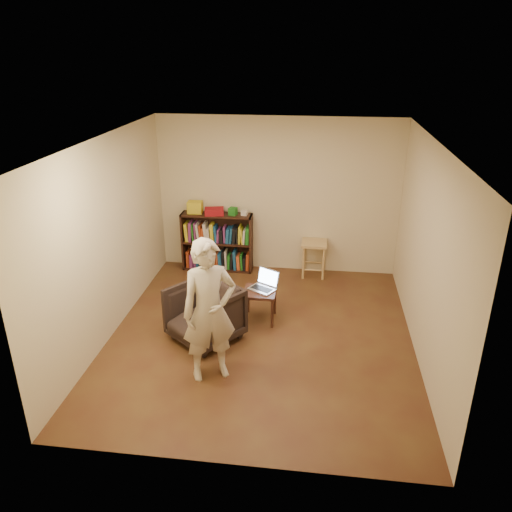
# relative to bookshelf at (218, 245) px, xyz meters

# --- Properties ---
(floor) EXTENTS (4.50, 4.50, 0.00)m
(floor) POSITION_rel_bookshelf_xyz_m (1.01, -2.09, -0.44)
(floor) COLOR #4A2317
(floor) RESTS_ON ground
(ceiling) EXTENTS (4.50, 4.50, 0.00)m
(ceiling) POSITION_rel_bookshelf_xyz_m (1.01, -2.09, 2.16)
(ceiling) COLOR silver
(ceiling) RESTS_ON wall_back
(wall_back) EXTENTS (4.00, 0.00, 4.00)m
(wall_back) POSITION_rel_bookshelf_xyz_m (1.01, 0.16, 0.86)
(wall_back) COLOR beige
(wall_back) RESTS_ON floor
(wall_left) EXTENTS (0.00, 4.50, 4.50)m
(wall_left) POSITION_rel_bookshelf_xyz_m (-0.99, -2.09, 0.86)
(wall_left) COLOR beige
(wall_left) RESTS_ON floor
(wall_right) EXTENTS (0.00, 4.50, 4.50)m
(wall_right) POSITION_rel_bookshelf_xyz_m (3.01, -2.09, 0.86)
(wall_right) COLOR beige
(wall_right) RESTS_ON floor
(bookshelf) EXTENTS (1.20, 0.30, 1.00)m
(bookshelf) POSITION_rel_bookshelf_xyz_m (0.00, 0.00, 0.00)
(bookshelf) COLOR black
(bookshelf) RESTS_ON floor
(box_yellow) EXTENTS (0.25, 0.19, 0.20)m
(box_yellow) POSITION_rel_bookshelf_xyz_m (-0.37, 0.01, 0.66)
(box_yellow) COLOR gold
(box_yellow) RESTS_ON bookshelf
(red_cloth) EXTENTS (0.35, 0.28, 0.10)m
(red_cloth) POSITION_rel_bookshelf_xyz_m (-0.03, -0.03, 0.61)
(red_cloth) COLOR maroon
(red_cloth) RESTS_ON bookshelf
(box_green) EXTENTS (0.15, 0.15, 0.12)m
(box_green) POSITION_rel_bookshelf_xyz_m (0.28, -0.02, 0.62)
(box_green) COLOR #1E721E
(box_green) RESTS_ON bookshelf
(box_white) EXTENTS (0.11, 0.11, 0.08)m
(box_white) POSITION_rel_bookshelf_xyz_m (0.47, -0.01, 0.60)
(box_white) COLOR beige
(box_white) RESTS_ON bookshelf
(stool) EXTENTS (0.42, 0.42, 0.60)m
(stool) POSITION_rel_bookshelf_xyz_m (1.65, -0.06, 0.05)
(stool) COLOR tan
(stool) RESTS_ON floor
(armchair) EXTENTS (1.13, 1.14, 0.75)m
(armchair) POSITION_rel_bookshelf_xyz_m (0.28, -2.25, -0.07)
(armchair) COLOR black
(armchair) RESTS_ON floor
(side_table) EXTENTS (0.45, 0.45, 0.46)m
(side_table) POSITION_rel_bookshelf_xyz_m (0.94, -1.66, -0.06)
(side_table) COLOR #311B10
(side_table) RESTS_ON floor
(laptop) EXTENTS (0.46, 0.45, 0.26)m
(laptop) POSITION_rel_bookshelf_xyz_m (0.99, -1.58, 0.08)
(laptop) COLOR silver
(laptop) RESTS_ON side_table
(person) EXTENTS (0.74, 0.64, 1.71)m
(person) POSITION_rel_bookshelf_xyz_m (0.53, -3.00, 0.42)
(person) COLOR beige
(person) RESTS_ON floor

